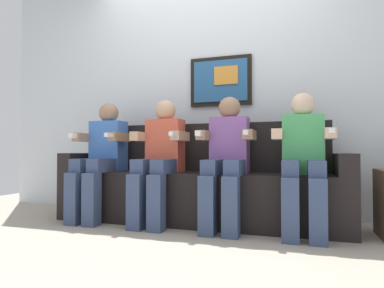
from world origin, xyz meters
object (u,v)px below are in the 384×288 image
object	(u,v)px
person_right_center	(227,155)
person_rightmost	(303,155)
person_left_center	(160,155)
person_leftmost	(101,155)
couch	(198,187)

from	to	relation	value
person_right_center	person_rightmost	bearing A→B (deg)	0.04
person_left_center	person_right_center	bearing A→B (deg)	-0.04
person_left_center	person_right_center	world-z (taller)	same
person_rightmost	person_left_center	bearing A→B (deg)	180.00
person_left_center	person_leftmost	bearing A→B (deg)	-179.96
person_left_center	person_rightmost	world-z (taller)	same
person_right_center	couch	bearing A→B (deg)	150.69
person_right_center	person_rightmost	xyz separation A→B (m)	(0.60, 0.00, -0.00)
couch	person_rightmost	bearing A→B (deg)	-10.56
couch	person_leftmost	world-z (taller)	person_leftmost
person_leftmost	person_right_center	size ratio (longest dim) A/B	1.00
couch	person_leftmost	size ratio (longest dim) A/B	2.30
couch	person_leftmost	xyz separation A→B (m)	(-0.90, -0.17, 0.29)
person_right_center	person_rightmost	world-z (taller)	same
couch	person_left_center	xyz separation A→B (m)	(-0.30, -0.17, 0.29)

